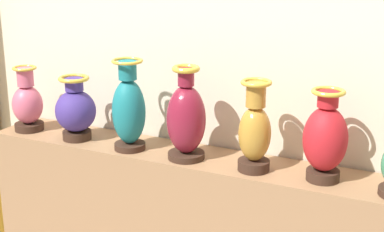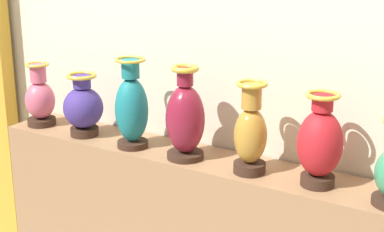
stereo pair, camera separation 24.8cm
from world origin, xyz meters
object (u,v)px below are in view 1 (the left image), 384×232
at_px(vase_rose, 27,104).
at_px(vase_ochre, 255,131).
at_px(vase_burgundy, 186,119).
at_px(vase_crimson, 325,139).
at_px(vase_indigo, 76,110).
at_px(vase_teal, 129,110).

relative_size(vase_rose, vase_ochre, 0.85).
xyz_separation_m(vase_burgundy, vase_crimson, (0.58, 0.02, -0.01)).
relative_size(vase_indigo, vase_burgundy, 0.75).
bearing_deg(vase_ochre, vase_rose, 179.50).
bearing_deg(vase_burgundy, vase_indigo, 179.82).
height_order(vase_ochre, vase_crimson, vase_ochre).
height_order(vase_rose, vase_ochre, vase_ochre).
height_order(vase_indigo, vase_ochre, vase_ochre).
relative_size(vase_teal, vase_crimson, 1.12).
bearing_deg(vase_ochre, vase_burgundy, -179.88).
distance_m(vase_rose, vase_indigo, 0.29).
height_order(vase_teal, vase_crimson, vase_teal).
height_order(vase_rose, vase_crimson, vase_crimson).
bearing_deg(vase_rose, vase_burgundy, -0.72).
distance_m(vase_teal, vase_ochre, 0.58).
distance_m(vase_teal, vase_crimson, 0.86).
distance_m(vase_indigo, vase_burgundy, 0.57).
bearing_deg(vase_rose, vase_teal, -1.68).
relative_size(vase_indigo, vase_teal, 0.74).
bearing_deg(vase_indigo, vase_ochre, -0.08).
xyz_separation_m(vase_indigo, vase_crimson, (1.15, 0.02, 0.03)).
distance_m(vase_rose, vase_ochre, 1.17).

